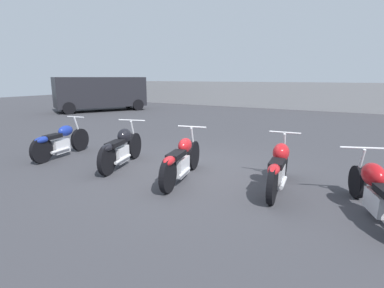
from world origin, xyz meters
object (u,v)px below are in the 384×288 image
(motorcycle_slot_2, at_px, (181,160))
(parked_van, at_px, (101,92))
(motorcycle_slot_3, at_px, (279,168))
(motorcycle_slot_0, at_px, (61,141))
(motorcycle_slot_4, at_px, (378,191))
(motorcycle_slot_1, at_px, (121,148))

(motorcycle_slot_2, bearing_deg, parked_van, 130.80)
(motorcycle_slot_3, height_order, parked_van, parked_van)
(motorcycle_slot_0, bearing_deg, motorcycle_slot_4, -9.12)
(motorcycle_slot_0, xyz_separation_m, parked_van, (-7.52, 8.63, 0.75))
(motorcycle_slot_3, distance_m, parked_van, 15.51)
(motorcycle_slot_0, bearing_deg, motorcycle_slot_3, -5.19)
(motorcycle_slot_0, distance_m, motorcycle_slot_4, 7.19)
(motorcycle_slot_1, relative_size, motorcycle_slot_4, 1.03)
(motorcycle_slot_1, xyz_separation_m, motorcycle_slot_4, (5.19, -0.09, -0.04))
(motorcycle_slot_2, distance_m, motorcycle_slot_3, 1.92)
(motorcycle_slot_0, height_order, motorcycle_slot_1, motorcycle_slot_1)
(motorcycle_slot_2, relative_size, motorcycle_slot_4, 1.09)
(motorcycle_slot_1, distance_m, motorcycle_slot_2, 1.76)
(motorcycle_slot_3, xyz_separation_m, parked_van, (-13.15, 8.20, 0.72))
(motorcycle_slot_4, bearing_deg, motorcycle_slot_0, 159.65)
(motorcycle_slot_1, height_order, motorcycle_slot_4, motorcycle_slot_1)
(motorcycle_slot_3, relative_size, parked_van, 0.36)
(motorcycle_slot_0, bearing_deg, parked_van, 121.56)
(motorcycle_slot_1, xyz_separation_m, parked_van, (-9.53, 8.49, 0.71))
(motorcycle_slot_2, xyz_separation_m, motorcycle_slot_4, (3.44, 0.04, -0.02))
(motorcycle_slot_2, bearing_deg, motorcycle_slot_1, 164.06)
(motorcycle_slot_0, relative_size, motorcycle_slot_4, 1.01)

